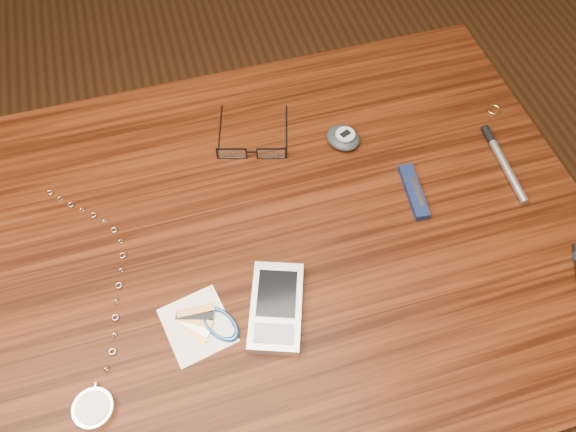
% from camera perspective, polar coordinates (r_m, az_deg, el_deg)
% --- Properties ---
extents(ground, '(3.80, 3.80, 0.00)m').
position_cam_1_polar(ground, '(1.50, -2.07, -17.20)').
color(ground, '#472814').
rests_on(ground, ground).
extents(desk, '(1.00, 0.70, 0.75)m').
position_cam_1_polar(desk, '(0.89, -3.34, -5.99)').
color(desk, '#3A1709').
rests_on(desk, ground).
extents(eyeglasses, '(0.14, 0.14, 0.02)m').
position_cam_1_polar(eyeglasses, '(0.88, -3.69, 6.65)').
color(eyeglasses, black).
rests_on(eyeglasses, desk).
extents(gold_ring, '(0.03, 0.03, 0.00)m').
position_cam_1_polar(gold_ring, '(1.01, 20.19, 10.10)').
color(gold_ring, tan).
rests_on(gold_ring, desk).
extents(pocket_watch, '(0.10, 0.37, 0.02)m').
position_cam_1_polar(pocket_watch, '(0.75, -19.10, -16.97)').
color(pocket_watch, silver).
rests_on(pocket_watch, desk).
extents(pda_phone, '(0.10, 0.14, 0.02)m').
position_cam_1_polar(pda_phone, '(0.75, -1.21, -9.22)').
color(pda_phone, silver).
rests_on(pda_phone, desk).
extents(pedometer, '(0.07, 0.07, 0.02)m').
position_cam_1_polar(pedometer, '(0.90, 5.64, 7.93)').
color(pedometer, '#1F2329').
rests_on(pedometer, desk).
extents(notepad_keys, '(0.11, 0.10, 0.01)m').
position_cam_1_polar(notepad_keys, '(0.75, -8.09, -10.79)').
color(notepad_keys, white).
rests_on(notepad_keys, desk).
extents(pocket_knife, '(0.03, 0.10, 0.01)m').
position_cam_1_polar(pocket_knife, '(0.86, 12.66, 2.44)').
color(pocket_knife, '#111E39').
rests_on(pocket_knife, desk).
extents(silver_pen, '(0.02, 0.15, 0.01)m').
position_cam_1_polar(silver_pen, '(0.94, 20.78, 5.61)').
color(silver_pen, '#B2B2B7').
rests_on(silver_pen, desk).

